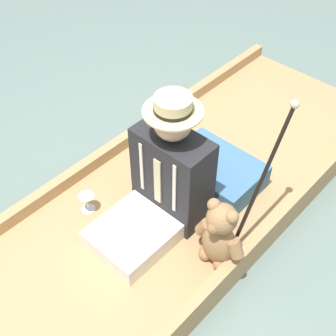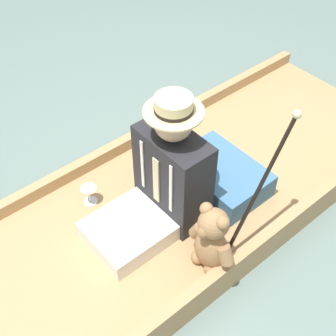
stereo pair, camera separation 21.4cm
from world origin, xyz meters
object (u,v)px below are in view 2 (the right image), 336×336
object	(u,v)px
seated_person	(163,181)
wine_glass	(89,192)
teddy_bear	(211,241)
walking_cane	(265,178)

from	to	relation	value
seated_person	wine_glass	world-z (taller)	seated_person
teddy_bear	walking_cane	size ratio (longest dim) A/B	0.53
seated_person	walking_cane	world-z (taller)	walking_cane
seated_person	walking_cane	bearing A→B (deg)	-153.71
wine_glass	walking_cane	bearing A→B (deg)	-145.55
wine_glass	seated_person	bearing A→B (deg)	-143.66
seated_person	wine_glass	distance (m)	0.47
wine_glass	walking_cane	distance (m)	1.00
seated_person	wine_glass	xyz separation A→B (m)	(0.34, 0.25, -0.20)
wine_glass	walking_cane	world-z (taller)	walking_cane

